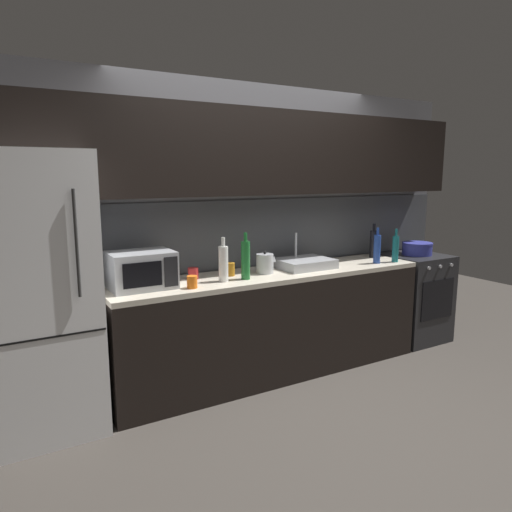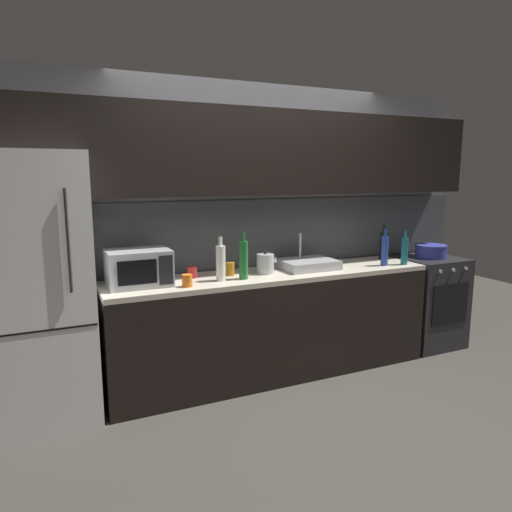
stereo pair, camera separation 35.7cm
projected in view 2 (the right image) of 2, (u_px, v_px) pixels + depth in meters
ground_plane at (330, 421)px, 3.32m from camera, size 10.00×10.00×0.00m
back_wall at (258, 194)px, 4.13m from camera, size 4.57×0.44×2.50m
counter_run at (273, 324)px, 4.05m from camera, size 2.83×0.60×0.90m
refrigerator at (40, 290)px, 3.22m from camera, size 0.68×0.69×1.87m
oven_range at (427, 301)px, 4.77m from camera, size 0.60×0.62×0.90m
microwave at (139, 268)px, 3.50m from camera, size 0.46×0.35×0.27m
sink_basin at (307, 264)px, 4.14m from camera, size 0.48×0.38×0.30m
kettle at (265, 264)px, 3.94m from camera, size 0.18×0.15×0.19m
wine_bottle_teal at (405, 251)px, 4.32m from camera, size 0.06×0.06×0.32m
wine_bottle_dark at (383, 245)px, 4.57m from camera, size 0.07×0.07×0.34m
wine_bottle_white at (221, 263)px, 3.66m from camera, size 0.08×0.08×0.35m
wine_bottle_blue at (385, 250)px, 4.27m from camera, size 0.06×0.06×0.34m
wine_bottle_green at (244, 259)px, 3.71m from camera, size 0.07×0.07×0.37m
mug_amber at (230, 269)px, 3.87m from camera, size 0.07×0.07×0.11m
mug_red at (192, 272)px, 3.78m from camera, size 0.08×0.08×0.09m
mug_orange at (187, 281)px, 3.47m from camera, size 0.08×0.08×0.09m
cooking_pot at (431, 251)px, 4.69m from camera, size 0.31×0.31×0.13m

